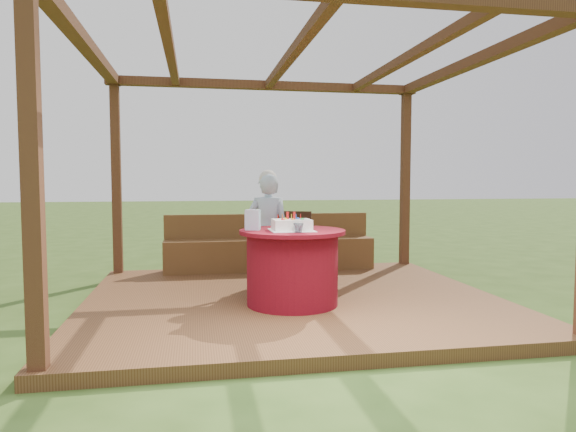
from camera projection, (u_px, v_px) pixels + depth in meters
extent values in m
plane|color=#314E1A|center=(292.00, 306.00, 5.76)|extent=(60.00, 60.00, 0.00)
cube|color=brown|center=(292.00, 301.00, 5.75)|extent=(4.50, 4.00, 0.12)
cube|color=brown|center=(32.00, 179.00, 3.43)|extent=(0.12, 0.12, 2.60)
cube|color=brown|center=(116.00, 180.00, 7.12)|extent=(0.12, 0.12, 2.60)
cube|color=brown|center=(405.00, 180.00, 7.88)|extent=(0.12, 0.12, 2.60)
cube|color=brown|center=(268.00, 86.00, 7.41)|extent=(4.50, 0.14, 0.12)
cube|color=brown|center=(85.00, 45.00, 5.18)|extent=(0.14, 4.00, 0.12)
cube|color=brown|center=(472.00, 62.00, 5.94)|extent=(0.14, 4.00, 0.12)
cube|color=brown|center=(169.00, 49.00, 5.33)|extent=(0.10, 3.70, 0.10)
cube|color=brown|center=(292.00, 54.00, 5.56)|extent=(0.10, 3.70, 0.10)
cube|color=brown|center=(405.00, 59.00, 5.79)|extent=(0.10, 3.70, 0.10)
cube|color=brown|center=(270.00, 254.00, 7.40)|extent=(3.00, 0.42, 0.45)
cube|color=brown|center=(268.00, 226.00, 7.55)|extent=(3.00, 0.06, 0.35)
cylinder|color=maroon|center=(292.00, 269.00, 5.33)|extent=(0.94, 0.94, 0.74)
cylinder|color=maroon|center=(292.00, 232.00, 5.30)|extent=(1.09, 1.09, 0.04)
cube|color=#311C0F|center=(291.00, 248.00, 6.40)|extent=(0.59, 0.59, 0.05)
cylinder|color=#311C0F|center=(273.00, 268.00, 6.28)|extent=(0.04, 0.04, 0.45)
cylinder|color=#311C0F|center=(302.00, 269.00, 6.20)|extent=(0.04, 0.04, 0.45)
cylinder|color=#311C0F|center=(280.00, 263.00, 6.63)|extent=(0.04, 0.04, 0.45)
cylinder|color=#311C0F|center=(307.00, 264.00, 6.55)|extent=(0.04, 0.04, 0.45)
cube|color=#311C0F|center=(294.00, 229.00, 6.58)|extent=(0.43, 0.21, 0.45)
imported|color=#9DC3E9|center=(268.00, 232.00, 6.05)|extent=(0.56, 0.44, 1.37)
sphere|color=white|center=(268.00, 179.00, 6.01)|extent=(0.21, 0.21, 0.21)
cube|color=white|center=(292.00, 230.00, 5.21)|extent=(0.43, 0.43, 0.01)
cube|color=white|center=(292.00, 225.00, 5.21)|extent=(0.38, 0.30, 0.11)
cylinder|color=red|center=(288.00, 215.00, 5.23)|extent=(0.03, 0.03, 0.08)
cylinder|color=red|center=(294.00, 215.00, 5.25)|extent=(0.03, 0.03, 0.08)
sphere|color=red|center=(283.00, 219.00, 5.13)|extent=(0.04, 0.04, 0.04)
sphere|color=orange|center=(293.00, 219.00, 5.13)|extent=(0.04, 0.04, 0.04)
sphere|color=green|center=(302.00, 218.00, 5.17)|extent=(0.04, 0.04, 0.04)
sphere|color=yellow|center=(285.00, 218.00, 5.21)|extent=(0.04, 0.04, 0.04)
sphere|color=blue|center=(298.00, 218.00, 5.24)|extent=(0.04, 0.04, 0.04)
cube|color=#D88CC5|center=(253.00, 220.00, 5.26)|extent=(0.17, 0.14, 0.21)
imported|color=white|center=(298.00, 228.00, 5.00)|extent=(0.13, 0.13, 0.09)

